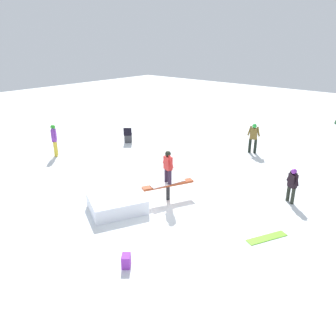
# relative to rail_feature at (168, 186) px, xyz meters

# --- Properties ---
(ground_plane) EXTENTS (60.00, 60.00, 0.00)m
(ground_plane) POSITION_rel_rail_feature_xyz_m (0.00, 0.00, -0.54)
(ground_plane) COLOR white
(rail_feature) EXTENTS (1.87, 1.08, 0.64)m
(rail_feature) POSITION_rel_rail_feature_xyz_m (0.00, 0.00, 0.00)
(rail_feature) COLOR black
(rail_feature) RESTS_ON ground
(snow_kicker_ramp) EXTENTS (2.27, 2.12, 0.49)m
(snow_kicker_ramp) POSITION_rel_rail_feature_xyz_m (-1.73, 0.82, -0.29)
(snow_kicker_ramp) COLOR white
(snow_kicker_ramp) RESTS_ON ground
(main_rider_on_rail) EXTENTS (1.35, 0.70, 1.24)m
(main_rider_on_rail) POSITION_rel_rail_feature_xyz_m (0.00, 0.00, 0.70)
(main_rider_on_rail) COLOR silver
(main_rider_on_rail) RESTS_ON rail_feature
(bystander_purple) EXTENTS (0.47, 0.58, 1.58)m
(bystander_purple) POSITION_rel_rail_feature_xyz_m (-0.04, 7.38, 0.35)
(bystander_purple) COLOR gold
(bystander_purple) RESTS_ON ground
(bystander_brown) EXTENTS (0.31, 0.63, 1.53)m
(bystander_brown) POSITION_rel_rail_feature_xyz_m (6.77, 0.13, 0.32)
(bystander_brown) COLOR black
(bystander_brown) RESTS_ON ground
(bystander_black) EXTENTS (0.35, 0.56, 1.30)m
(bystander_black) POSITION_rel_rail_feature_xyz_m (2.71, -3.46, 0.19)
(bystander_black) COLOR #262B22
(bystander_black) RESTS_ON ground
(loose_snowboard_lime) EXTENTS (1.30, 0.83, 0.02)m
(loose_snowboard_lime) POSITION_rel_rail_feature_xyz_m (0.03, -3.85, -0.53)
(loose_snowboard_lime) COLOR #85E037
(loose_snowboard_lime) RESTS_ON ground
(folding_chair) EXTENTS (0.62, 0.62, 0.88)m
(folding_chair) POSITION_rel_rail_feature_xyz_m (3.82, 6.27, -0.12)
(folding_chair) COLOR #3F3F44
(folding_chair) RESTS_ON ground
(backpack_on_snow) EXTENTS (0.37, 0.36, 0.34)m
(backpack_on_snow) POSITION_rel_rail_feature_xyz_m (-3.56, -1.65, -0.37)
(backpack_on_snow) COLOR purple
(backpack_on_snow) RESTS_ON ground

